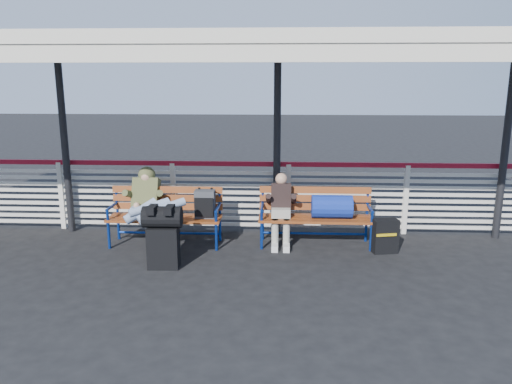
# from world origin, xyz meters

# --- Properties ---
(ground) EXTENTS (60.00, 60.00, 0.00)m
(ground) POSITION_xyz_m (0.00, 0.00, 0.00)
(ground) COLOR black
(ground) RESTS_ON ground
(fence) EXTENTS (12.08, 0.08, 1.24)m
(fence) POSITION_xyz_m (0.00, 1.90, 0.66)
(fence) COLOR silver
(fence) RESTS_ON ground
(canopy) EXTENTS (12.60, 3.60, 3.16)m
(canopy) POSITION_xyz_m (-0.00, 0.87, 3.04)
(canopy) COLOR silver
(canopy) RESTS_ON ground
(luggage_stack) EXTENTS (0.55, 0.32, 0.90)m
(luggage_stack) POSITION_xyz_m (0.23, 0.12, 0.49)
(luggage_stack) COLOR black
(luggage_stack) RESTS_ON ground
(bench_left) EXTENTS (1.80, 0.56, 0.92)m
(bench_left) POSITION_xyz_m (0.22, 1.15, 0.59)
(bench_left) COLOR brown
(bench_left) RESTS_ON ground
(bench_right) EXTENTS (1.80, 0.56, 0.92)m
(bench_right) POSITION_xyz_m (2.57, 1.22, 0.61)
(bench_right) COLOR brown
(bench_right) RESTS_ON ground
(traveler_man) EXTENTS (0.94, 1.64, 0.77)m
(traveler_man) POSITION_xyz_m (-0.12, 0.81, 0.73)
(traveler_man) COLOR #98ADCD
(traveler_man) RESTS_ON ground
(companion_person) EXTENTS (0.32, 0.66, 1.15)m
(companion_person) POSITION_xyz_m (1.88, 1.22, 0.60)
(companion_person) COLOR #AAA79A
(companion_person) RESTS_ON ground
(suitcase_side) EXTENTS (0.41, 0.30, 0.53)m
(suitcase_side) POSITION_xyz_m (3.48, 0.92, 0.26)
(suitcase_side) COLOR black
(suitcase_side) RESTS_ON ground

